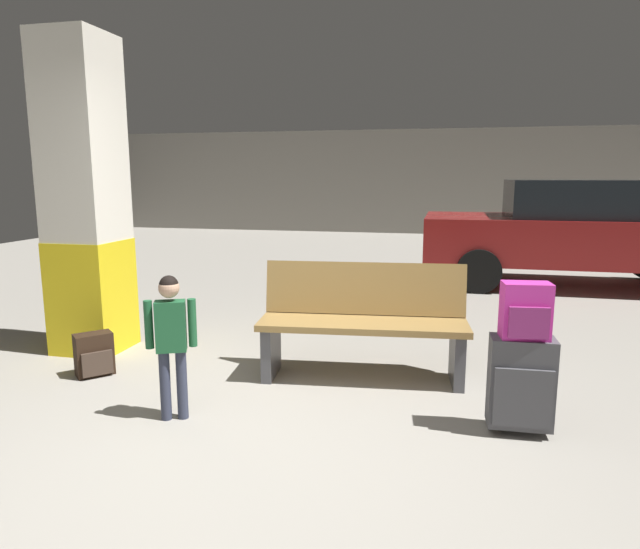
{
  "coord_description": "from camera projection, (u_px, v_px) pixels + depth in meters",
  "views": [
    {
      "loc": [
        1.17,
        -2.63,
        1.57
      ],
      "look_at": [
        0.27,
        1.3,
        0.85
      ],
      "focal_mm": 31.23,
      "sensor_mm": 36.0,
      "label": 1
    }
  ],
  "objects": [
    {
      "name": "bench",
      "position": [
        363.0,
        322.0,
        4.34
      ],
      "size": [
        1.64,
        0.68,
        0.89
      ],
      "color": "#9E7A42",
      "rests_on": "ground_plane"
    },
    {
      "name": "garage_back_wall",
      "position": [
        404.0,
        182.0,
        15.16
      ],
      "size": [
        18.0,
        0.12,
        2.8
      ],
      "primitive_type": "cube",
      "color": "gray",
      "rests_on": "ground_plane"
    },
    {
      "name": "child",
      "position": [
        171.0,
        332.0,
        3.54
      ],
      "size": [
        0.3,
        0.18,
        0.95
      ],
      "color": "#33384C",
      "rests_on": "ground_plane"
    },
    {
      "name": "suitcase",
      "position": [
        521.0,
        383.0,
        3.39
      ],
      "size": [
        0.39,
        0.24,
        0.6
      ],
      "color": "#4C4C51",
      "rests_on": "ground_plane"
    },
    {
      "name": "structural_pillar",
      "position": [
        86.0,
        199.0,
        4.88
      ],
      "size": [
        0.57,
        0.57,
        2.75
      ],
      "color": "yellow",
      "rests_on": "ground_plane"
    },
    {
      "name": "ground_plane",
      "position": [
        347.0,
        308.0,
        6.9
      ],
      "size": [
        18.0,
        18.0,
        0.1
      ],
      "primitive_type": "cube",
      "color": "gray"
    },
    {
      "name": "backpack_dark_floor",
      "position": [
        94.0,
        355.0,
        4.41
      ],
      "size": [
        0.31,
        0.32,
        0.34
      ],
      "color": "black",
      "rests_on": "ground_plane"
    },
    {
      "name": "parked_car_near",
      "position": [
        575.0,
        230.0,
        7.89
      ],
      "size": [
        4.1,
        1.81,
        1.51
      ],
      "color": "maroon",
      "rests_on": "ground_plane"
    },
    {
      "name": "backpack_bright",
      "position": [
        526.0,
        311.0,
        3.31
      ],
      "size": [
        0.3,
        0.22,
        0.34
      ],
      "color": "#D833A5",
      "rests_on": "suitcase"
    }
  ]
}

